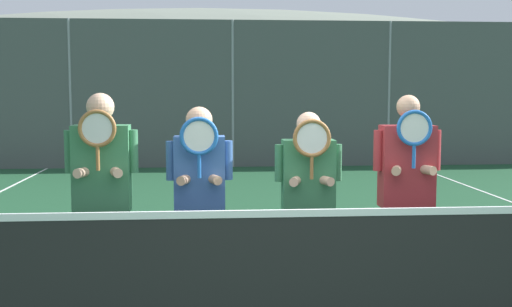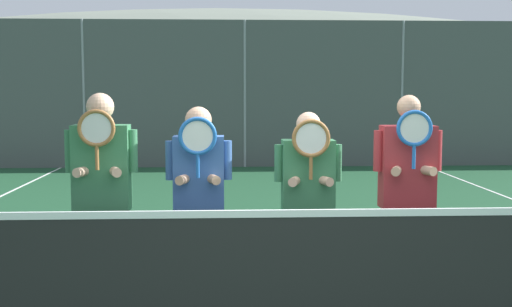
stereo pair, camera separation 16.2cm
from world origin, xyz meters
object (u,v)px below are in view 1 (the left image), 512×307
(player_center_left, at_px, (200,191))
(car_center, at_px, (357,126))
(player_rightmost, at_px, (407,184))
(player_center_right, at_px, (308,192))
(car_left_of_center, at_px, (182,125))
(player_leftmost, at_px, (102,185))

(player_center_left, bearing_deg, car_center, 70.98)
(player_rightmost, bearing_deg, player_center_left, 179.96)
(player_center_right, distance_m, car_left_of_center, 12.24)
(player_leftmost, xyz_separation_m, player_center_right, (1.73, 0.12, -0.10))
(player_center_left, bearing_deg, player_rightmost, -0.04)
(player_center_right, distance_m, player_rightmost, 0.85)
(player_center_right, distance_m, car_center, 13.03)
(car_center, bearing_deg, car_left_of_center, -175.07)
(player_center_left, height_order, car_left_of_center, car_left_of_center)
(player_leftmost, bearing_deg, player_center_right, 4.08)
(player_leftmost, height_order, player_center_left, player_leftmost)
(car_center, bearing_deg, player_rightmost, -101.55)
(car_left_of_center, xyz_separation_m, car_center, (4.96, 0.43, -0.08))
(player_leftmost, relative_size, player_center_left, 1.07)
(car_left_of_center, bearing_deg, player_leftmost, -90.96)
(player_rightmost, distance_m, car_left_of_center, 12.46)
(player_center_left, relative_size, player_center_right, 1.03)
(player_center_left, distance_m, car_center, 13.39)
(player_leftmost, bearing_deg, car_center, 67.87)
(player_center_right, height_order, car_left_of_center, car_left_of_center)
(player_center_right, bearing_deg, player_rightmost, -5.41)
(player_center_right, xyz_separation_m, car_center, (3.43, 12.57, -0.15))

